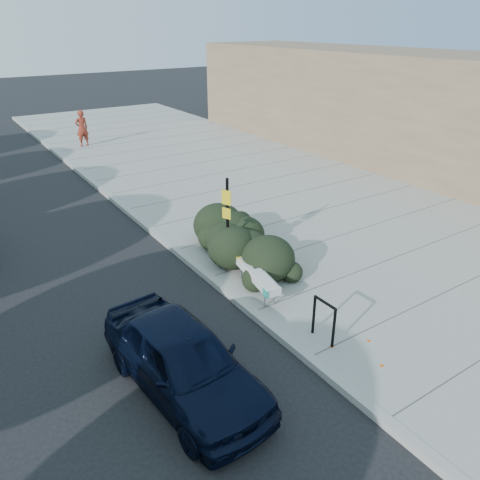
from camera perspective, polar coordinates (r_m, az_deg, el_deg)
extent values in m
plane|color=black|center=(11.32, 1.72, -9.33)|extent=(120.00, 120.00, 0.00)
cube|color=gray|center=(17.90, 7.11, 4.23)|extent=(11.20, 50.00, 0.15)
cube|color=#9E9E99|center=(15.09, -9.33, 0.03)|extent=(0.22, 50.00, 0.17)
cylinder|color=gray|center=(11.33, 3.05, -7.31)|extent=(0.04, 0.04, 0.37)
cylinder|color=gray|center=(11.42, 4.21, -7.03)|extent=(0.04, 0.04, 0.37)
cylinder|color=gray|center=(12.47, 0.12, -4.00)|extent=(0.04, 0.04, 0.37)
cylinder|color=gray|center=(12.56, 1.19, -3.78)|extent=(0.04, 0.04, 0.37)
cylinder|color=gray|center=(11.81, 1.52, -4.93)|extent=(0.31, 1.44, 0.03)
cylinder|color=gray|center=(11.90, 2.64, -4.69)|extent=(0.31, 1.44, 0.03)
cube|color=#B2B2B2|center=(11.79, 2.09, -4.27)|extent=(0.73, 1.96, 0.20)
cube|color=yellow|center=(12.35, 0.62, -2.24)|extent=(0.46, 0.45, 0.02)
cube|color=teal|center=(11.05, 3.13, -6.48)|extent=(0.09, 0.22, 0.18)
cylinder|color=black|center=(10.06, 11.36, -10.52)|extent=(0.06, 0.06, 0.94)
cylinder|color=black|center=(10.40, 8.99, -8.99)|extent=(0.06, 0.06, 0.94)
cylinder|color=black|center=(9.97, 10.36, -7.53)|extent=(0.07, 0.60, 0.06)
cube|color=black|center=(12.84, -1.52, 2.21)|extent=(0.08, 0.08, 2.51)
cube|color=yellow|center=(12.54, -1.68, 5.18)|extent=(0.13, 0.27, 0.41)
cube|color=yellow|center=(12.70, -1.65, 3.26)|extent=(0.13, 0.26, 0.31)
ellipsoid|color=black|center=(13.43, 0.82, 0.83)|extent=(3.32, 4.32, 1.45)
imported|color=black|center=(9.01, -6.92, -14.28)|extent=(1.99, 4.26, 1.41)
imported|color=maroon|center=(27.55, -18.72, 12.77)|extent=(0.76, 0.55, 1.93)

